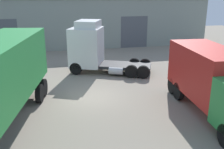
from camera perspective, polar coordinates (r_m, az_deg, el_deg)
ground_plane at (r=16.57m, az=-4.68°, el=-4.95°), size 60.00×60.00×0.00m
warehouse_building at (r=32.58m, az=-9.31°, el=11.50°), size 33.29×6.87×5.88m
tractor_unit_white at (r=21.33m, az=-4.33°, el=5.75°), size 6.88×4.84×4.16m
box_truck_green at (r=14.89m, az=21.25°, el=-0.87°), size 2.96×7.55×3.42m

